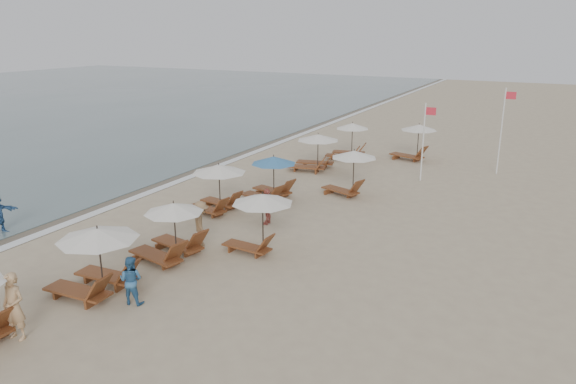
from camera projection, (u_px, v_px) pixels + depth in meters
The scene contains 18 objects.
ground at pixel (255, 326), 14.94m from camera, with size 160.00×160.00×0.00m, color tan.
wet_sand_band at pixel (149, 182), 28.92m from camera, with size 3.20×140.00×0.01m, color #6B5E4C.
foam_line at pixel (168, 185), 28.35m from camera, with size 0.50×140.00×0.02m, color white.
lounger_station_1 at pixel (94, 261), 16.53m from camera, with size 2.84×2.45×2.18m.
lounger_station_2 at pixel (169, 233), 19.14m from camera, with size 2.69×2.42×2.11m.
lounger_station_3 at pixel (215, 187), 23.97m from camera, with size 2.68×2.40×2.19m.
lounger_station_4 at pixel (269, 179), 25.77m from camera, with size 2.65×2.37×2.14m.
lounger_station_5 at pixel (313, 152), 31.23m from camera, with size 2.88×2.50×2.12m.
lounger_station_6 at pixel (348, 142), 34.01m from camera, with size 2.60×2.31×2.27m.
inland_station_0 at pixel (256, 216), 19.47m from camera, with size 2.61×2.24×2.22m.
inland_station_1 at pixel (348, 168), 26.35m from camera, with size 2.74×2.24×2.22m.
inland_station_2 at pixel (413, 140), 33.51m from camera, with size 2.88×2.27×2.22m.
beachgoer_near at pixel (14, 306), 14.09m from camera, with size 0.68×0.45×1.87m, color tan.
beachgoer_mid_a at pixel (131, 280), 15.98m from camera, with size 0.73×0.57×1.50m, color teal.
beachgoer_mid_b at pixel (201, 223), 20.34m from camera, with size 1.11×0.64×1.72m, color #906F49.
beachgoer_far_a at pixel (267, 206), 22.55m from camera, with size 0.91×0.38×1.55m, color #B25447.
flag_pole_near at pixel (424, 138), 28.58m from camera, with size 0.59×0.08×4.18m.
flag_pole_far at pixel (502, 127), 29.88m from camera, with size 0.60×0.08×4.82m.
Camera 1 is at (6.86, -11.35, 7.87)m, focal length 33.72 mm.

